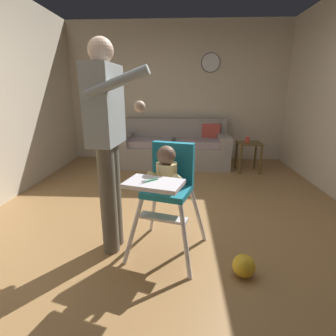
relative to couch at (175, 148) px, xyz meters
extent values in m
cube|color=#9E7344|center=(0.03, -2.42, -0.38)|extent=(5.86, 7.42, 0.10)
cube|color=beige|center=(0.03, 0.52, 1.00)|extent=(5.06, 0.06, 2.66)
cube|color=gray|center=(-0.01, -0.06, -0.13)|extent=(2.01, 0.84, 0.40)
cube|color=gray|center=(-0.01, 0.27, 0.30)|extent=(2.01, 0.22, 0.46)
cube|color=gray|center=(-0.92, -0.06, 0.17)|extent=(0.20, 0.84, 0.20)
cube|color=gray|center=(0.91, -0.06, 0.17)|extent=(0.20, 0.84, 0.20)
cube|color=#A38D8D|center=(-0.44, -0.11, 0.12)|extent=(0.79, 0.60, 0.11)
cube|color=#A38D8D|center=(0.42, -0.11, 0.12)|extent=(0.79, 0.60, 0.11)
cube|color=#B24238|center=(0.70, 0.14, 0.27)|extent=(0.35, 0.17, 0.34)
cylinder|color=white|center=(-0.26, -2.98, -0.06)|extent=(0.20, 0.13, 0.56)
cylinder|color=white|center=(0.17, -3.11, -0.06)|extent=(0.13, 0.20, 0.56)
cylinder|color=white|center=(-0.13, -2.56, -0.06)|extent=(0.13, 0.20, 0.56)
cylinder|color=white|center=(0.29, -2.68, -0.06)|extent=(0.20, 0.13, 0.56)
cube|color=teal|center=(0.02, -2.83, 0.24)|extent=(0.45, 0.45, 0.05)
cube|color=teal|center=(0.06, -2.69, 0.45)|extent=(0.37, 0.17, 0.36)
cube|color=white|center=(-0.06, -3.11, 0.41)|extent=(0.46, 0.36, 0.03)
cube|color=white|center=(-0.01, -2.94, 0.05)|extent=(0.41, 0.21, 0.02)
cylinder|color=#E4CD87|center=(0.01, -2.85, 0.38)|extent=(0.21, 0.21, 0.22)
sphere|color=brown|center=(0.01, -2.86, 0.55)|extent=(0.15, 0.15, 0.15)
cylinder|color=#E4CD87|center=(-0.10, -2.86, 0.39)|extent=(0.08, 0.15, 0.10)
cylinder|color=#E4CD87|center=(0.10, -2.92, 0.39)|extent=(0.08, 0.15, 0.10)
cylinder|color=#38A366|center=(-0.09, -3.10, 0.43)|extent=(0.11, 0.09, 0.01)
cube|color=white|center=(-0.13, -3.14, 0.44)|extent=(0.03, 0.02, 0.02)
cylinder|color=#61594E|center=(-0.48, -2.85, 0.15)|extent=(0.14, 0.14, 0.95)
cylinder|color=#61594E|center=(-0.47, -2.73, 0.15)|extent=(0.14, 0.14, 0.95)
cube|color=#959C9D|center=(-0.48, -2.79, 0.93)|extent=(0.23, 0.42, 0.61)
sphere|color=beige|center=(-0.48, -2.79, 1.32)|extent=(0.19, 0.19, 0.19)
cylinder|color=#959C9D|center=(-0.32, -2.98, 1.09)|extent=(0.48, 0.11, 0.23)
sphere|color=beige|center=(-0.17, -3.00, 0.93)|extent=(0.08, 0.08, 0.08)
cylinder|color=#959C9D|center=(-0.46, -2.55, 0.93)|extent=(0.07, 0.07, 0.55)
sphere|color=gold|center=(0.62, -3.13, -0.24)|extent=(0.17, 0.17, 0.17)
cube|color=brown|center=(1.30, -0.39, 0.18)|extent=(0.40, 0.40, 0.02)
cylinder|color=brown|center=(1.13, -0.56, -0.08)|extent=(0.04, 0.04, 0.50)
cylinder|color=brown|center=(1.47, -0.56, -0.08)|extent=(0.04, 0.04, 0.50)
cylinder|color=brown|center=(1.13, -0.22, -0.08)|extent=(0.04, 0.04, 0.50)
cylinder|color=brown|center=(1.47, -0.22, -0.08)|extent=(0.04, 0.04, 0.50)
cylinder|color=#D13D33|center=(1.26, -0.39, 0.24)|extent=(0.07, 0.07, 0.10)
cylinder|color=white|center=(0.66, 0.47, 1.56)|extent=(0.34, 0.03, 0.34)
cylinder|color=black|center=(0.66, 0.48, 1.56)|extent=(0.36, 0.02, 0.36)
camera|label=1|loc=(0.12, -4.82, 1.04)|focal=27.46mm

